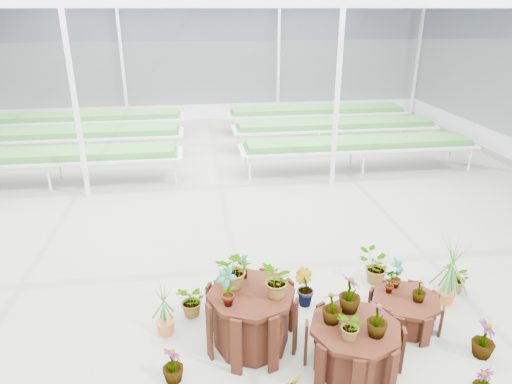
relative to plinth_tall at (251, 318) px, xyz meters
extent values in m
plane|color=gray|center=(-0.22, 1.62, -0.40)|extent=(24.00, 24.00, 0.00)
cylinder|color=#33140B|center=(0.00, 0.00, 0.00)|extent=(1.58, 1.58, 0.81)
cylinder|color=#33140B|center=(1.20, -0.60, -0.10)|extent=(1.42, 1.42, 0.62)
cylinder|color=#33140B|center=(2.20, 0.10, -0.18)|extent=(1.13, 1.13, 0.44)
imported|color=#3C7931|center=(-0.19, 0.15, 0.67)|extent=(0.60, 0.57, 0.53)
imported|color=#3C7931|center=(0.31, -0.15, 0.64)|extent=(0.41, 0.47, 0.48)
imported|color=#3C7931|center=(-0.06, 0.35, 0.58)|extent=(0.16, 0.21, 0.36)
imported|color=#3C7931|center=(-0.32, -0.23, 0.66)|extent=(0.32, 0.31, 0.51)
imported|color=#3C7931|center=(0.93, -0.48, 0.44)|extent=(0.28, 0.28, 0.45)
imported|color=#3C7931|center=(1.38, -0.79, 0.44)|extent=(0.31, 0.31, 0.45)
imported|color=#3C7931|center=(1.21, -0.29, 0.47)|extent=(0.36, 0.36, 0.51)
imported|color=#3C7931|center=(1.07, -0.81, 0.39)|extent=(0.39, 0.41, 0.36)
imported|color=#3C7931|center=(2.01, 0.26, 0.24)|extent=(0.24, 0.19, 0.40)
imported|color=#3C7931|center=(2.33, 0.02, 0.21)|extent=(0.27, 0.27, 0.34)
imported|color=#3C7931|center=(2.14, 0.37, 0.27)|extent=(0.30, 0.27, 0.47)
imported|color=#3C7931|center=(-1.02, -0.54, -0.17)|extent=(0.36, 0.36, 0.47)
imported|color=#3C7931|center=(-0.77, 0.71, -0.15)|extent=(0.58, 0.60, 0.50)
imported|color=#3C7931|center=(2.53, -1.27, -0.20)|extent=(0.31, 0.31, 0.40)
imported|color=#3C7931|center=(2.93, -0.64, -0.14)|extent=(0.40, 0.40, 0.52)
imported|color=#3C7931|center=(3.37, 0.76, -0.16)|extent=(0.42, 0.48, 0.49)
imported|color=#3C7931|center=(2.18, 1.18, -0.11)|extent=(0.53, 0.47, 0.58)
imported|color=#3C7931|center=(0.90, 0.76, -0.11)|extent=(0.40, 0.41, 0.58)
imported|color=#3C7931|center=(-0.23, 0.97, -0.13)|extent=(0.64, 0.65, 0.55)
camera|label=1|loc=(-0.60, -4.91, 3.80)|focal=32.00mm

